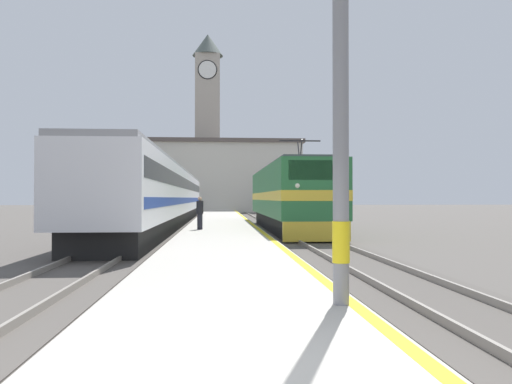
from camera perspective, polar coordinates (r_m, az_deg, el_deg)
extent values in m
plane|color=#514C47|center=(34.68, -3.98, -3.75)|extent=(200.00, 200.00, 0.00)
cube|color=#ADA89E|center=(29.68, -3.94, -3.96)|extent=(3.89, 140.00, 0.31)
cube|color=yellow|center=(29.74, -0.47, -3.65)|extent=(0.20, 140.00, 0.00)
cube|color=#514C47|center=(29.95, 3.33, -4.21)|extent=(2.83, 140.00, 0.02)
cube|color=gray|center=(29.86, 1.96, -4.07)|extent=(0.07, 140.00, 0.14)
cube|color=gray|center=(30.05, 4.69, -4.05)|extent=(0.07, 140.00, 0.14)
cube|color=#514C47|center=(29.91, -11.14, -4.20)|extent=(2.84, 140.00, 0.02)
cube|color=gray|center=(30.00, -12.51, -4.04)|extent=(0.07, 140.00, 0.14)
cube|color=gray|center=(29.82, -9.77, -4.06)|extent=(0.07, 140.00, 0.14)
cube|color=black|center=(28.68, 3.66, -3.49)|extent=(2.46, 15.81, 0.90)
cube|color=#286B38|center=(28.65, 3.66, 0.04)|extent=(2.90, 17.18, 2.62)
cube|color=gold|center=(28.65, 3.66, -0.49)|extent=(2.92, 17.20, 0.44)
cube|color=gold|center=(20.36, 6.93, -4.50)|extent=(2.76, 0.30, 0.81)
cube|color=black|center=(20.26, 6.97, 2.50)|extent=(2.32, 0.12, 0.80)
sphere|color=white|center=(20.06, 4.75, 0.73)|extent=(0.20, 0.20, 0.20)
sphere|color=white|center=(20.37, 9.19, 0.71)|extent=(0.20, 0.20, 0.20)
cube|color=#4C4C51|center=(28.70, 3.65, 2.78)|extent=(2.61, 16.32, 0.12)
cylinder|color=#333333|center=(24.16, 5.17, 4.76)|extent=(0.06, 0.63, 1.03)
cylinder|color=#333333|center=(24.85, 4.90, 4.61)|extent=(0.06, 0.63, 1.03)
cube|color=#262626|center=(24.56, 5.03, 5.85)|extent=(2.03, 0.08, 0.06)
cube|color=black|center=(34.17, -10.27, -3.03)|extent=(2.46, 38.33, 0.90)
cube|color=silver|center=(34.14, -10.26, -0.05)|extent=(2.90, 39.92, 2.66)
cube|color=black|center=(34.15, -10.26, 0.85)|extent=(2.92, 39.12, 0.64)
cube|color=navy|center=(34.14, -10.26, -0.94)|extent=(2.92, 39.12, 0.36)
cube|color=gray|center=(34.19, -10.26, 2.35)|extent=(2.67, 39.92, 0.20)
cylinder|color=gray|center=(7.80, 9.63, 19.48)|extent=(0.23, 0.23, 8.45)
cylinder|color=yellow|center=(7.35, 9.69, -5.65)|extent=(0.25, 0.25, 0.60)
cylinder|color=#23232D|center=(24.53, -6.44, -3.39)|extent=(0.26, 0.26, 0.76)
cylinder|color=black|center=(24.50, -6.43, -1.76)|extent=(0.34, 0.34, 0.64)
sphere|color=tan|center=(24.50, -6.43, -0.77)|extent=(0.21, 0.21, 0.21)
cube|color=#ADA393|center=(74.03, -5.55, 6.71)|extent=(3.57, 3.57, 22.78)
cylinder|color=black|center=(73.95, -5.57, 13.75)|extent=(2.80, 0.06, 2.80)
cylinder|color=white|center=(73.92, -5.57, 13.75)|extent=(2.50, 0.10, 2.50)
cone|color=#47514C|center=(76.80, -5.54, 16.38)|extent=(4.46, 4.46, 3.21)
cube|color=beige|center=(66.91, -5.21, 1.52)|extent=(23.37, 9.04, 8.87)
cube|color=#564C47|center=(67.25, -5.21, 5.52)|extent=(23.97, 9.64, 0.50)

